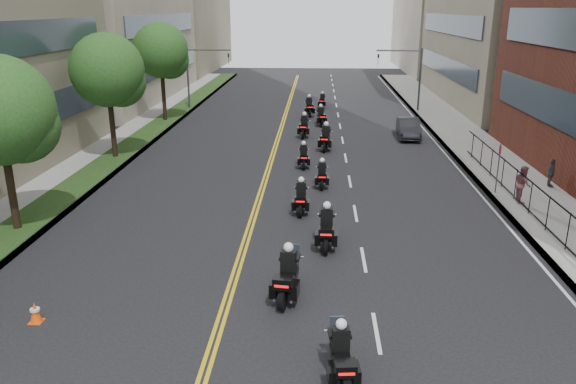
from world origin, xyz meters
name	(u,v)px	position (x,y,z in m)	size (l,w,h in m)	color
sidewalk_right	(488,159)	(12.00, 25.00, 0.07)	(4.00, 90.00, 0.15)	gray
sidewalk_left	(109,154)	(-12.00, 25.00, 0.07)	(4.00, 90.00, 0.15)	gray
grass_strip	(121,152)	(-11.20, 25.00, 0.17)	(2.00, 90.00, 0.04)	#173212
iron_fence	(557,222)	(11.00, 12.00, 0.90)	(0.05, 28.00, 1.50)	black
street_trees	(72,88)	(-11.05, 18.61, 5.13)	(4.40, 38.40, 7.98)	black
traffic_signal_right	(410,70)	(9.54, 42.00, 3.70)	(4.09, 0.20, 5.60)	#3F3F44
traffic_signal_left	(198,69)	(-9.54, 42.00, 3.70)	(4.09, 0.20, 5.60)	#3F3F44
motorcycle_1	(341,357)	(2.07, 2.77, 0.66)	(0.63, 2.26, 1.67)	black
motorcycle_2	(288,277)	(0.49, 6.95, 0.74)	(0.76, 2.55, 1.88)	black
motorcycle_3	(326,229)	(1.80, 11.16, 0.72)	(0.58, 2.48, 1.83)	black
motorcycle_4	(301,199)	(0.68, 15.04, 0.66)	(0.52, 2.26, 1.67)	black
motorcycle_5	(322,176)	(1.66, 18.99, 0.61)	(0.48, 2.08, 1.54)	black
motorcycle_6	(304,157)	(0.60, 22.76, 0.62)	(0.50, 2.11, 1.56)	black
motorcycle_7	(326,139)	(1.95, 27.09, 0.74)	(0.72, 2.54, 1.88)	black
motorcycle_8	(304,127)	(0.42, 31.00, 0.72)	(0.62, 2.46, 1.81)	black
motorcycle_9	(321,117)	(1.65, 35.21, 0.67)	(0.71, 2.31, 1.71)	black
motorcycle_10	(309,107)	(0.65, 39.30, 0.74)	(0.70, 2.54, 1.87)	black
motorcycle_11	(322,101)	(1.82, 43.50, 0.61)	(0.55, 2.09, 1.54)	black
parked_sedan	(409,128)	(8.00, 31.10, 0.70)	(1.49, 4.27, 1.41)	black
pedestrian_b	(523,184)	(11.20, 16.62, 1.04)	(0.86, 0.67, 1.78)	#84484D
pedestrian_c	(551,173)	(13.50, 19.11, 0.89)	(0.87, 0.36, 1.48)	#3A383F
traffic_cone	(35,313)	(-7.00, 5.05, 0.32)	(0.39, 0.39, 0.64)	#FF510D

